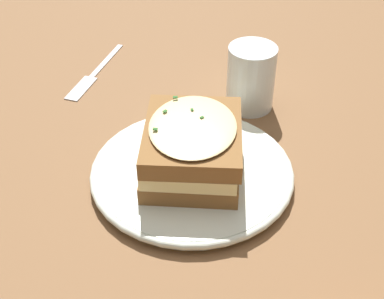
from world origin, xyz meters
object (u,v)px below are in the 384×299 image
Objects in this scene: dinner_plate at (192,172)px; sandwich at (192,147)px; fork at (91,77)px; water_glass at (251,78)px.

sandwich reaches higher than dinner_plate.
fork is (0.02, -0.29, -0.05)m from sandwich.
sandwich is 1.87× the size of water_glass.
water_glass is 0.65× the size of fork.
dinner_plate is 0.18m from water_glass.
sandwich is at bearing 142.20° from fork.
dinner_plate reaches higher than fork.
sandwich is (-0.00, 0.00, 0.04)m from dinner_plate.
dinner_plate is at bearing 33.08° from water_glass.
dinner_plate is 1.41× the size of sandwich.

